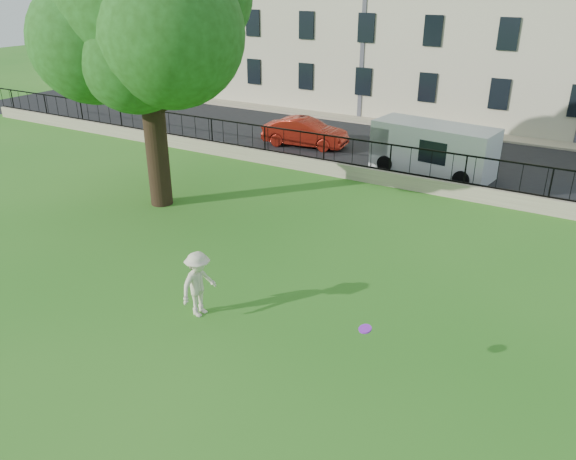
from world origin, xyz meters
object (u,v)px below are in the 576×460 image
Objects in this scene: man at (199,284)px; frisbee at (365,329)px; tree at (142,10)px; white_van at (433,149)px; red_sedan at (305,133)px.

man reaches higher than frisbee.
tree is 12.93m from white_van.
man reaches higher than red_sedan.
tree reaches higher than man.
white_van is (1.55, 13.98, 0.21)m from man.
red_sedan is (-9.78, 15.27, -0.57)m from frisbee.
man is at bearing -88.88° from white_van.
white_van reaches higher than red_sedan.
man is 15.88m from red_sedan.
man is at bearing -40.90° from tree.
frisbee is 0.05× the size of white_van.
red_sedan is at bearing 179.11° from white_van.
frisbee is at bearing -27.79° from tree.
man is 0.41× the size of red_sedan.
white_van is at bearing 48.03° from tree.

